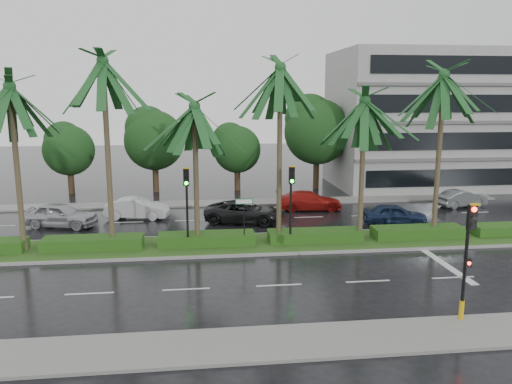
{
  "coord_description": "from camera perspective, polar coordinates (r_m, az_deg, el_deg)",
  "views": [
    {
      "loc": [
        -3.38,
        -25.25,
        8.1
      ],
      "look_at": [
        -0.24,
        1.5,
        2.89
      ],
      "focal_mm": 35.0,
      "sensor_mm": 36.0,
      "label": 1
    }
  ],
  "objects": [
    {
      "name": "car_blue",
      "position": [
        32.96,
        15.58,
        -2.49
      ],
      "size": [
        2.34,
        4.2,
        1.35
      ],
      "primitive_type": "imported",
      "rotation": [
        0.0,
        0.0,
        1.37
      ],
      "color": "#182748",
      "rests_on": "ground"
    },
    {
      "name": "median",
      "position": [
        27.66,
        0.62,
        -5.92
      ],
      "size": [
        36.0,
        4.0,
        0.15
      ],
      "color": "gray",
      "rests_on": "ground"
    },
    {
      "name": "far_sidewalk",
      "position": [
        38.26,
        -1.47,
        -1.19
      ],
      "size": [
        40.0,
        2.0,
        0.12
      ],
      "primitive_type": "cube",
      "color": "slate",
      "rests_on": "ground"
    },
    {
      "name": "signal_median_left",
      "position": [
        26.06,
        -7.92,
        -0.45
      ],
      "size": [
        0.34,
        0.42,
        4.36
      ],
      "color": "black",
      "rests_on": "median"
    },
    {
      "name": "signal_near",
      "position": [
        19.26,
        22.99,
        -6.85
      ],
      "size": [
        0.34,
        0.45,
        4.36
      ],
      "color": "black",
      "rests_on": "near_sidewalk"
    },
    {
      "name": "car_red",
      "position": [
        36.1,
        6.07,
        -0.98
      ],
      "size": [
        2.17,
        4.8,
        1.36
      ],
      "primitive_type": "imported",
      "rotation": [
        0.0,
        0.0,
        1.52
      ],
      "color": "#9D1511",
      "rests_on": "ground"
    },
    {
      "name": "bg_trees",
      "position": [
        43.28,
        0.11,
        6.39
      ],
      "size": [
        32.51,
        5.75,
        8.31
      ],
      "color": "#3B2C1A",
      "rests_on": "ground"
    },
    {
      "name": "car_grey",
      "position": [
        39.94,
        22.43,
        -0.68
      ],
      "size": [
        2.16,
        4.0,
        1.25
      ],
      "primitive_type": "imported",
      "rotation": [
        0.0,
        0.0,
        1.8
      ],
      "color": "#575A5C",
      "rests_on": "ground"
    },
    {
      "name": "ground",
      "position": [
        26.73,
        0.9,
        -6.7
      ],
      "size": [
        120.0,
        120.0,
        0.0
      ],
      "primitive_type": "plane",
      "color": "black",
      "rests_on": "ground"
    },
    {
      "name": "palm_row",
      "position": [
        26.36,
        -2.09,
        10.94
      ],
      "size": [
        26.3,
        4.2,
        10.48
      ],
      "color": "#3F3524",
      "rests_on": "median"
    },
    {
      "name": "lane_markings",
      "position": [
        26.89,
        7.49,
        -6.67
      ],
      "size": [
        34.0,
        13.06,
        0.01
      ],
      "color": "silver",
      "rests_on": "ground"
    },
    {
      "name": "car_silver",
      "position": [
        33.53,
        -21.45,
        -2.45
      ],
      "size": [
        2.9,
        4.84,
        1.54
      ],
      "primitive_type": "imported",
      "rotation": [
        0.0,
        0.0,
        1.32
      ],
      "color": "#ADAEB5",
      "rests_on": "ground"
    },
    {
      "name": "car_darkgrey",
      "position": [
        32.34,
        -1.4,
        -2.29
      ],
      "size": [
        3.43,
        5.46,
        1.41
      ],
      "primitive_type": "imported",
      "rotation": [
        0.0,
        0.0,
        1.34
      ],
      "color": "black",
      "rests_on": "ground"
    },
    {
      "name": "hedge",
      "position": [
        27.55,
        0.62,
        -5.18
      ],
      "size": [
        35.2,
        1.4,
        0.6
      ],
      "color": "#1F4413",
      "rests_on": "median"
    },
    {
      "name": "street_sign",
      "position": [
        26.52,
        -1.37,
        -2.08
      ],
      "size": [
        0.95,
        0.09,
        2.6
      ],
      "color": "black",
      "rests_on": "median"
    },
    {
      "name": "near_sidewalk",
      "position": [
        17.4,
        5.52,
        -16.64
      ],
      "size": [
        40.0,
        2.4,
        0.12
      ],
      "primitive_type": "cube",
      "color": "slate",
      "rests_on": "ground"
    },
    {
      "name": "signal_median_right",
      "position": [
        26.51,
        4.05,
        -0.18
      ],
      "size": [
        0.34,
        0.42,
        4.36
      ],
      "color": "black",
      "rests_on": "median"
    },
    {
      "name": "building",
      "position": [
        47.86,
        18.7,
        7.86
      ],
      "size": [
        16.0,
        10.0,
        12.0
      ],
      "primitive_type": "cube",
      "color": "gray",
      "rests_on": "ground"
    },
    {
      "name": "car_white",
      "position": [
        34.32,
        -13.45,
        -1.83
      ],
      "size": [
        2.11,
        4.39,
        1.39
      ],
      "primitive_type": "imported",
      "rotation": [
        0.0,
        0.0,
        1.41
      ],
      "color": "silver",
      "rests_on": "ground"
    }
  ]
}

